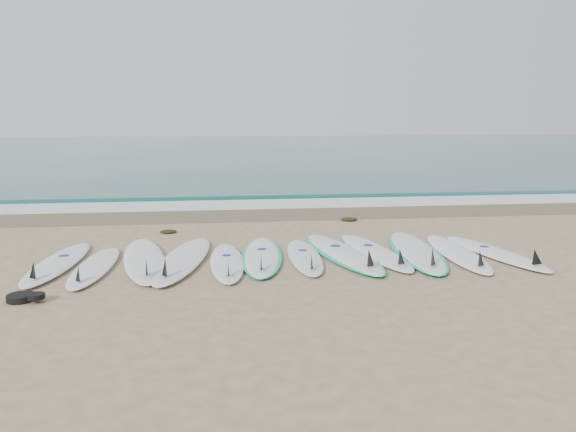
{
  "coord_description": "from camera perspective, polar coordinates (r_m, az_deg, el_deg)",
  "views": [
    {
      "loc": [
        -1.0,
        -8.17,
        2.11
      ],
      "look_at": [
        0.27,
        1.58,
        0.4
      ],
      "focal_mm": 35.0,
      "sensor_mm": 36.0,
      "label": 1
    }
  ],
  "objects": [
    {
      "name": "ground",
      "position": [
        8.5,
        -0.42,
        -4.51
      ],
      "size": [
        120.0,
        120.0,
        0.0
      ],
      "primitive_type": "plane",
      "color": "#9B8364"
    },
    {
      "name": "ocean",
      "position": [
        40.73,
        -6.05,
        6.88
      ],
      "size": [
        120.0,
        55.0,
        0.03
      ],
      "primitive_type": "cube",
      "color": "#235D5F",
      "rests_on": "ground"
    },
    {
      "name": "wet_sand_band",
      "position": [
        12.49,
        -2.72,
        0.16
      ],
      "size": [
        120.0,
        1.8,
        0.01
      ],
      "primitive_type": "cube",
      "color": "brown",
      "rests_on": "ground"
    },
    {
      "name": "foam_band",
      "position": [
        13.86,
        -3.2,
        1.19
      ],
      "size": [
        120.0,
        1.4,
        0.04
      ],
      "primitive_type": "cube",
      "color": "silver",
      "rests_on": "ground"
    },
    {
      "name": "wave_crest",
      "position": [
        15.34,
        -3.62,
        2.14
      ],
      "size": [
        120.0,
        1.0,
        0.1
      ],
      "primitive_type": "cube",
      "color": "#235D5F",
      "rests_on": "ground"
    },
    {
      "name": "surfboard_0",
      "position": [
        8.76,
        -22.44,
        -4.45
      ],
      "size": [
        0.7,
        2.61,
        0.33
      ],
      "rotation": [
        0.0,
        0.0,
        -0.06
      ],
      "color": "white",
      "rests_on": "ground"
    },
    {
      "name": "surfboard_1",
      "position": [
        8.38,
        -19.11,
        -4.91
      ],
      "size": [
        0.57,
        2.36,
        0.3
      ],
      "rotation": [
        0.0,
        0.0,
        -0.04
      ],
      "color": "white",
      "rests_on": "ground"
    },
    {
      "name": "surfboard_2",
      "position": [
        8.56,
        -14.4,
        -4.28
      ],
      "size": [
        1.03,
        2.93,
        0.37
      ],
      "rotation": [
        0.0,
        0.0,
        0.15
      ],
      "color": "white",
      "rests_on": "ground"
    },
    {
      "name": "surfboard_3",
      "position": [
        8.42,
        -10.71,
        -4.36
      ],
      "size": [
        1.07,
        2.96,
        0.37
      ],
      "rotation": [
        0.0,
        0.0,
        -0.17
      ],
      "color": "silver",
      "rests_on": "ground"
    },
    {
      "name": "surfboard_4",
      "position": [
        8.23,
        -6.22,
        -4.67
      ],
      "size": [
        0.49,
        2.35,
        0.3
      ],
      "rotation": [
        0.0,
        0.0,
        0.0
      ],
      "color": "white",
      "rests_on": "ground"
    },
    {
      "name": "surfboard_5",
      "position": [
        8.57,
        -2.68,
        -4.06
      ],
      "size": [
        0.86,
        2.63,
        0.33
      ],
      "rotation": [
        0.0,
        0.0,
        -0.09
      ],
      "color": "white",
      "rests_on": "ground"
    },
    {
      "name": "surfboard_6",
      "position": [
        8.51,
        1.73,
        -4.13
      ],
      "size": [
        0.59,
        2.35,
        0.3
      ],
      "rotation": [
        0.0,
        0.0,
        -0.04
      ],
      "color": "white",
      "rests_on": "ground"
    },
    {
      "name": "surfboard_7",
      "position": [
        8.77,
        5.6,
        -3.74
      ],
      "size": [
        1.11,
        2.91,
        0.36
      ],
      "rotation": [
        0.0,
        0.0,
        0.15
      ],
      "color": "white",
      "rests_on": "ground"
    },
    {
      "name": "surfboard_8",
      "position": [
        8.88,
        8.93,
        -3.6
      ],
      "size": [
        0.83,
        2.67,
        0.34
      ],
      "rotation": [
        0.0,
        0.0,
        0.11
      ],
      "color": "white",
      "rests_on": "ground"
    },
    {
      "name": "surfboard_9",
      "position": [
        9.07,
        12.93,
        -3.48
      ],
      "size": [
        1.1,
        2.99,
        0.37
      ],
      "rotation": [
        0.0,
        0.0,
        -0.14
      ],
      "color": "white",
      "rests_on": "ground"
    },
    {
      "name": "surfboard_10",
      "position": [
        9.09,
        16.91,
        -3.61
      ],
      "size": [
        0.77,
        2.65,
        0.33
      ],
      "rotation": [
        0.0,
        0.0,
        -0.09
      ],
      "color": "white",
      "rests_on": "ground"
    },
    {
      "name": "surfboard_11",
      "position": [
        9.31,
        20.44,
        -3.51
      ],
      "size": [
        0.92,
        2.58,
        0.32
      ],
      "rotation": [
        0.0,
        0.0,
        0.16
      ],
      "color": "white",
      "rests_on": "ground"
    },
    {
      "name": "seaweed_near",
      "position": [
        10.71,
        -12.07,
        -1.55
      ],
      "size": [
        0.31,
        0.24,
        0.06
      ],
      "primitive_type": "ellipsoid",
      "color": "black",
      "rests_on": "ground"
    },
    {
      "name": "seaweed_far",
      "position": [
        11.79,
        6.24,
        -0.32
      ],
      "size": [
        0.36,
        0.28,
        0.07
      ],
      "primitive_type": "ellipsoid",
      "color": "black",
      "rests_on": "ground"
    },
    {
      "name": "leash_coil",
      "position": [
        7.31,
        -25.22,
        -7.48
      ],
      "size": [
        0.46,
        0.36,
        0.11
      ],
      "color": "black",
      "rests_on": "ground"
    }
  ]
}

